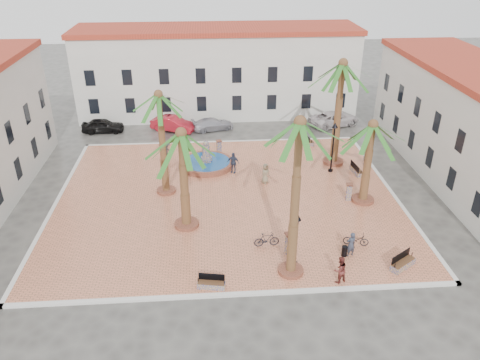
{
  "coord_description": "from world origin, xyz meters",
  "views": [
    {
      "loc": [
        -1.31,
        -31.38,
        18.2
      ],
      "look_at": [
        1.0,
        0.0,
        1.6
      ],
      "focal_mm": 35.0,
      "sensor_mm": 36.0,
      "label": 1
    }
  ],
  "objects": [
    {
      "name": "lamppost_e",
      "position": [
        9.07,
        3.79,
        3.16
      ],
      "size": [
        0.48,
        0.48,
        4.44
      ],
      "color": "black",
      "rests_on": "plaza"
    },
    {
      "name": "bicycle_b",
      "position": [
        2.25,
        -6.6,
        0.65
      ],
      "size": [
        1.69,
        0.59,
        1.0
      ],
      "primitive_type": "imported",
      "rotation": [
        0.0,
        0.0,
        1.64
      ],
      "color": "black",
      "rests_on": "plaza"
    },
    {
      "name": "bench_se",
      "position": [
        10.24,
        -9.4,
        0.43
      ],
      "size": [
        1.85,
        1.5,
        0.98
      ],
      "rotation": [
        0.0,
        0.0,
        0.59
      ],
      "color": "gray",
      "rests_on": "plaza"
    },
    {
      "name": "lamppost_s",
      "position": [
        3.77,
        -8.62,
        2.58
      ],
      "size": [
        0.39,
        0.39,
        3.59
      ],
      "color": "black",
      "rests_on": "plaza"
    },
    {
      "name": "pedestrian_fountain_b",
      "position": [
        0.73,
        4.2,
        1.07
      ],
      "size": [
        1.16,
        0.81,
        1.83
      ],
      "primitive_type": "imported",
      "rotation": [
        0.0,
        0.0,
        -0.38
      ],
      "color": "#303951",
      "rests_on": "plaza"
    },
    {
      "name": "car_silver",
      "position": [
        -0.78,
        14.49,
        0.63
      ],
      "size": [
        4.64,
        2.76,
        1.26
      ],
      "primitive_type": "imported",
      "rotation": [
        0.0,
        0.0,
        1.82
      ],
      "color": "#B2B1BA",
      "rests_on": "ground"
    },
    {
      "name": "cyclist_b",
      "position": [
        6.03,
        -10.4,
        1.02
      ],
      "size": [
        1.02,
        0.92,
        1.73
      ],
      "primitive_type": "imported",
      "rotation": [
        0.0,
        0.0,
        3.51
      ],
      "color": "maroon",
      "rests_on": "plaza"
    },
    {
      "name": "car_black",
      "position": [
        -12.09,
        14.68,
        0.72
      ],
      "size": [
        4.25,
        1.77,
        1.44
      ],
      "primitive_type": "imported",
      "rotation": [
        0.0,
        0.0,
        1.59
      ],
      "color": "black",
      "rests_on": "ground"
    },
    {
      "name": "palm_ne",
      "position": [
        9.71,
        5.44,
        8.04
      ],
      "size": [
        5.82,
        5.82,
        9.28
      ],
      "color": "brown",
      "rests_on": "plaza"
    },
    {
      "name": "bicycle_a",
      "position": [
        8.07,
        -6.9,
        0.58
      ],
      "size": [
        1.73,
        0.97,
        0.86
      ],
      "primitive_type": "imported",
      "rotation": [
        0.0,
        0.0,
        1.32
      ],
      "color": "black",
      "rests_on": "plaza"
    },
    {
      "name": "bench_s",
      "position": [
        -1.41,
        -10.38,
        0.39
      ],
      "size": [
        1.66,
        0.76,
        0.85
      ],
      "rotation": [
        0.0,
        0.0,
        -0.18
      ],
      "color": "gray",
      "rests_on": "plaza"
    },
    {
      "name": "plaza",
      "position": [
        0.0,
        0.0,
        0.07
      ],
      "size": [
        26.0,
        22.0,
        0.15
      ],
      "primitive_type": "cube",
      "color": "#DF815B",
      "rests_on": "ground"
    },
    {
      "name": "kerb_n",
      "position": [
        0.0,
        11.0,
        0.08
      ],
      "size": [
        26.3,
        0.3,
        0.16
      ],
      "primitive_type": "cube",
      "color": "silver",
      "rests_on": "ground"
    },
    {
      "name": "pedestrian_north",
      "position": [
        -5.03,
        6.91,
        1.08
      ],
      "size": [
        1.05,
        1.36,
        1.86
      ],
      "primitive_type": "imported",
      "rotation": [
        0.0,
        0.0,
        1.24
      ],
      "color": "#47474C",
      "rests_on": "plaza"
    },
    {
      "name": "bollard_n",
      "position": [
        -0.34,
        7.98,
        0.86
      ],
      "size": [
        0.59,
        0.59,
        1.38
      ],
      "rotation": [
        0.0,
        0.0,
        0.22
      ],
      "color": "gray",
      "rests_on": "plaza"
    },
    {
      "name": "bollard_e",
      "position": [
        9.24,
        -1.05,
        0.85
      ],
      "size": [
        0.56,
        0.56,
        1.35
      ],
      "rotation": [
        0.0,
        0.0,
        -0.19
      ],
      "color": "gray",
      "rests_on": "plaza"
    },
    {
      "name": "cyclist_a",
      "position": [
        7.38,
        -7.99,
        1.01
      ],
      "size": [
        0.72,
        0.59,
        1.72
      ],
      "primitive_type": "imported",
      "rotation": [
        0.0,
        0.0,
        3.46
      ],
      "color": "#313748",
      "rests_on": "plaza"
    },
    {
      "name": "building_east",
      "position": [
        19.99,
        2.0,
        4.52
      ],
      "size": [
        7.4,
        26.4,
        9.0
      ],
      "rotation": [
        0.0,
        0.0,
        1.57
      ],
      "color": "silver",
      "rests_on": "ground"
    },
    {
      "name": "pedestrian_fountain_a",
      "position": [
        3.22,
        2.13,
        1.0
      ],
      "size": [
        0.98,
        0.97,
        1.7
      ],
      "primitive_type": "imported",
      "rotation": [
        0.0,
        0.0,
        0.76
      ],
      "color": "#857658",
      "rests_on": "plaza"
    },
    {
      "name": "building_north",
      "position": [
        -0.0,
        19.99,
        4.77
      ],
      "size": [
        30.4,
        7.4,
        9.5
      ],
      "color": "silver",
      "rests_on": "ground"
    },
    {
      "name": "palm_sw",
      "position": [
        -3.01,
        -3.77,
        6.21
      ],
      "size": [
        5.56,
        5.56,
        7.32
      ],
      "color": "brown",
      "rests_on": "plaza"
    },
    {
      "name": "bench_e",
      "position": [
        11.15,
        3.22,
        0.41
      ],
      "size": [
        0.74,
        1.81,
        0.93
      ],
      "rotation": [
        0.0,
        0.0,
        1.69
      ],
      "color": "gray",
      "rests_on": "plaza"
    },
    {
      "name": "bollard_se",
      "position": [
        3.57,
        -7.46,
        0.93
      ],
      "size": [
        0.62,
        0.62,
        1.5
      ],
      "rotation": [
        0.0,
        0.0,
        0.18
      ],
      "color": "gray",
      "rests_on": "plaza"
    },
    {
      "name": "palm_nw",
      "position": [
        -4.75,
        1.2,
        7.24
      ],
      "size": [
        4.86,
        4.86,
        8.27
      ],
      "color": "brown",
      "rests_on": "plaza"
    },
    {
      "name": "kerb_w",
      "position": [
        -13.0,
        0.0,
        0.08
      ],
      "size": [
        0.3,
        22.3,
        0.16
      ],
      "primitive_type": "cube",
      "color": "silver",
      "rests_on": "ground"
    },
    {
      "name": "litter_bin",
      "position": [
        7.01,
        -7.98,
        0.5
      ],
      "size": [
        0.36,
        0.36,
        0.7
      ],
      "primitive_type": "cylinder",
      "color": "black",
      "rests_on": "plaza"
    },
    {
      "name": "kerb_s",
      "position": [
        0.0,
        -11.0,
        0.08
      ],
      "size": [
        26.3,
        0.3,
        0.16
      ],
      "primitive_type": "cube",
      "color": "silver",
      "rests_on": "ground"
    },
    {
      "name": "palm_e",
      "position": [
        10.28,
        -1.34,
        5.51
      ],
      "size": [
        5.46,
        5.46,
        6.58
      ],
      "color": "brown",
      "rests_on": "plaza"
    },
    {
      "name": "palm_s",
      "position": [
        3.37,
        -9.33,
        8.82
      ],
      "size": [
        4.99,
        4.99,
        9.95
      ],
      "color": "brown",
      "rests_on": "plaza"
    },
    {
      "name": "car_red",
      "position": [
        -4.89,
        14.53,
        0.76
      ],
      "size": [
        4.89,
        3.34,
        1.52
      ],
      "primitive_type": "imported",
      "rotation": [
        0.0,
        0.0,
        1.16
      ],
      "color": "#B61A28",
      "rests_on": "ground"
    },
    {
      "name": "ground",
      "position": [
        0.0,
        0.0,
        0.0
      ],
      "size": [
        120.0,
        120.0,
        0.0
      ],
      "primitive_type": "plane",
      "color": "#56544F",
      "rests_on": "ground"
    },
    {
      "name": "bench_ne",
      "position": [
        8.37,
        9.89,
        0.4
      ],
      "size": [
        0.76,
        1.71,
        0.87
      ],
      "rotation": [
        0.0,
        0.0,
        1.73
      ],
      "color": "gray",
      "rests_on": "plaza"
    },
    {
      "name": "kerb_e",
      "position": [
        13.0,
        0.0,
        0.08
      ],
      "size": [
        0.3,
        22.3,
        0.16
      ],
      "primitive_type": "cube",
      "color": "silver",
      "rests_on": "ground"
    },
    {
      "name": "pedestrian_east",
      "position": [
        12.4,
        4.8,
        0.93
      ],
      "size": [
        0.88,
        1.53,
        1.57
      ],
      "primitive_type": "imported",
      "rotation": [
        0.0,
        0.0,
        -1.88
      ],
      "color": "#77655B",
      "rests_on": "plaza"
    },
    {
      "name": "fountain",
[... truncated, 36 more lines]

